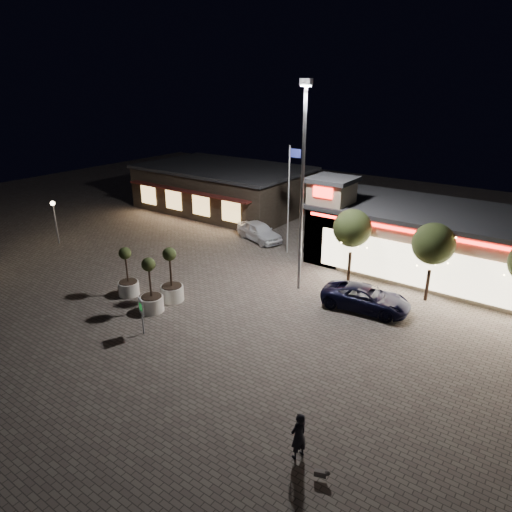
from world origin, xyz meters
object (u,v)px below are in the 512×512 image
Objects in this scene: white_sedan at (259,231)px; planter_left at (128,280)px; pedestrian at (299,436)px; planter_mid at (151,295)px; pickup_truck at (366,298)px; valet_sign at (141,310)px.

planter_left is (-0.60, -12.88, 0.18)m from white_sedan.
pedestrian is 13.02m from planter_mid.
white_sedan reaches higher than pickup_truck.
planter_left is 2.80m from planter_mid.
planter_mid is 1.62× the size of valet_sign.
planter_mid is at bearing -152.02° from white_sedan.
valet_sign reaches higher than pickup_truck.
pickup_truck is 1.61× the size of planter_left.
pickup_truck is 2.74× the size of pedestrian.
white_sedan is 2.26× the size of valet_sign.
valet_sign is at bearing 131.90° from pickup_truck.
planter_mid reaches higher than valet_sign.
planter_left is (-14.99, 5.01, 0.04)m from pedestrian.
pedestrian reaches higher than white_sedan.
white_sedan is 2.50× the size of pedestrian.
planter_left is 1.54× the size of valet_sign.
planter_left is 0.95× the size of planter_mid.
planter_mid reaches higher than pickup_truck.
pedestrian is at bearing -19.79° from planter_mid.
valet_sign is at bearing -52.57° from planter_mid.
planter_left is at bearing 148.63° from valet_sign.
pickup_truck is at bearing 28.35° from planter_left.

